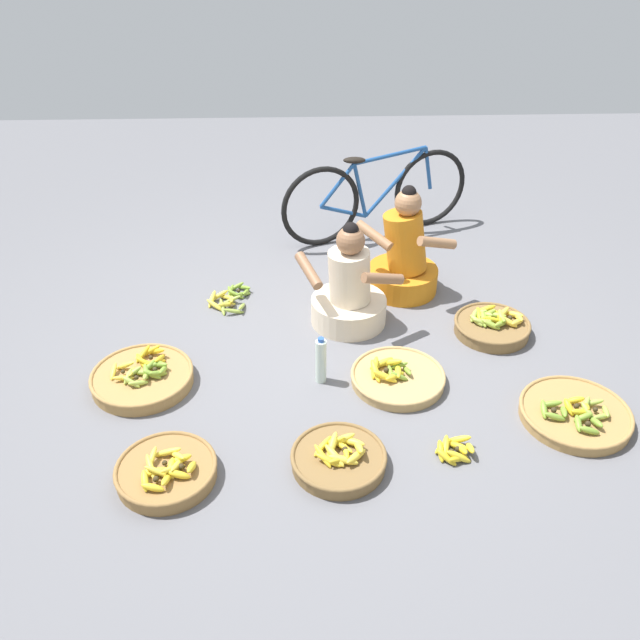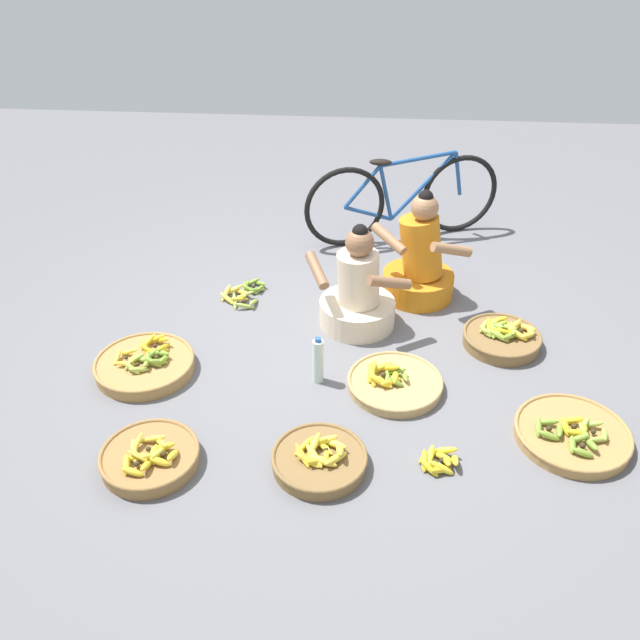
{
  "view_description": "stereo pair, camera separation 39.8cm",
  "coord_description": "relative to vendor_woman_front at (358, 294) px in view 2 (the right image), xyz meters",
  "views": [
    {
      "loc": [
        -0.12,
        -3.58,
        2.62
      ],
      "look_at": [
        0.0,
        -0.2,
        0.35
      ],
      "focal_mm": 37.65,
      "sensor_mm": 36.0,
      "label": 1
    },
    {
      "loc": [
        0.28,
        -3.57,
        2.62
      ],
      "look_at": [
        0.0,
        -0.2,
        0.35
      ],
      "focal_mm": 37.65,
      "sensor_mm": 36.0,
      "label": 2
    }
  ],
  "objects": [
    {
      "name": "ground_plane",
      "position": [
        -0.22,
        -0.3,
        -0.24
      ],
      "size": [
        10.0,
        10.0,
        0.0
      ],
      "primitive_type": "plane",
      "color": "slate"
    },
    {
      "name": "vendor_woman_front",
      "position": [
        0.0,
        0.0,
        0.0
      ],
      "size": [
        0.73,
        0.52,
        0.76
      ],
      "color": "beige",
      "rests_on": "ground"
    },
    {
      "name": "vendor_woman_behind",
      "position": [
        0.43,
        0.41,
        0.03
      ],
      "size": [
        0.71,
        0.54,
        0.83
      ],
      "color": "orange",
      "rests_on": "ground"
    },
    {
      "name": "bicycle_leaning",
      "position": [
        0.33,
        1.35,
        0.12
      ],
      "size": [
        1.62,
        0.62,
        0.73
      ],
      "color": "black",
      "rests_on": "ground"
    },
    {
      "name": "banana_basket_back_center",
      "position": [
        -0.15,
        -1.36,
        -0.19
      ],
      "size": [
        0.51,
        0.51,
        0.16
      ],
      "color": "brown",
      "rests_on": "ground"
    },
    {
      "name": "banana_basket_back_left",
      "position": [
        -1.31,
        -0.64,
        -0.19
      ],
      "size": [
        0.62,
        0.62,
        0.15
      ],
      "color": "#A87F47",
      "rests_on": "ground"
    },
    {
      "name": "banana_basket_near_bicycle",
      "position": [
        1.23,
        -1.05,
        -0.2
      ],
      "size": [
        0.63,
        0.63,
        0.13
      ],
      "color": "#A87F47",
      "rests_on": "ground"
    },
    {
      "name": "banana_basket_front_left",
      "position": [
        -1.04,
        -1.42,
        -0.19
      ],
      "size": [
        0.53,
        0.53,
        0.16
      ],
      "color": "olive",
      "rests_on": "ground"
    },
    {
      "name": "banana_basket_back_right",
      "position": [
        0.97,
        -0.17,
        -0.18
      ],
      "size": [
        0.51,
        0.51,
        0.16
      ],
      "color": "brown",
      "rests_on": "ground"
    },
    {
      "name": "banana_basket_near_vendor",
      "position": [
        0.25,
        -0.68,
        -0.2
      ],
      "size": [
        0.58,
        0.58,
        0.15
      ],
      "color": "tan",
      "rests_on": "ground"
    },
    {
      "name": "loose_bananas_front_center",
      "position": [
        -0.85,
        0.29,
        -0.21
      ],
      "size": [
        0.33,
        0.41,
        0.09
      ],
      "color": "olive",
      "rests_on": "ground"
    },
    {
      "name": "loose_bananas_mid_right",
      "position": [
        0.48,
        -1.3,
        -0.21
      ],
      "size": [
        0.23,
        0.22,
        0.1
      ],
      "color": "gold",
      "rests_on": "ground"
    },
    {
      "name": "water_bottle",
      "position": [
        -0.22,
        -0.65,
        -0.09
      ],
      "size": [
        0.07,
        0.07,
        0.32
      ],
      "color": "silver",
      "rests_on": "ground"
    }
  ]
}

